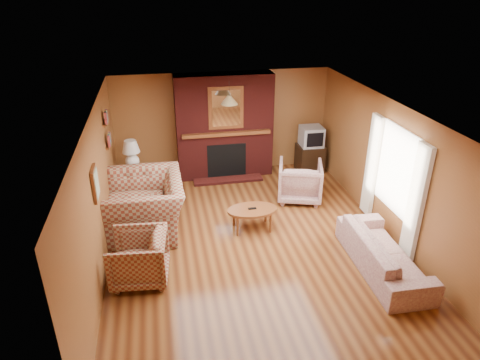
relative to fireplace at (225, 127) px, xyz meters
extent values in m
plane|color=#4D2410|center=(0.00, -2.98, -1.18)|extent=(6.50, 6.50, 0.00)
plane|color=white|center=(0.00, -2.98, 1.22)|extent=(6.50, 6.50, 0.00)
plane|color=brown|center=(0.00, 0.27, 0.02)|extent=(6.50, 0.00, 6.50)
plane|color=brown|center=(0.00, -6.23, 0.02)|extent=(6.50, 0.00, 6.50)
plane|color=brown|center=(-2.50, -2.98, 0.02)|extent=(0.00, 6.50, 6.50)
plane|color=brown|center=(2.50, -2.98, 0.02)|extent=(0.00, 6.50, 6.50)
cube|color=#491210|center=(0.00, 0.02, 0.02)|extent=(2.20, 0.50, 2.40)
cube|color=black|center=(0.00, -0.21, -0.73)|extent=(0.90, 0.06, 0.80)
cube|color=#491210|center=(0.00, -0.38, -1.15)|extent=(1.60, 0.35, 0.06)
cube|color=brown|center=(0.00, -0.25, -0.06)|extent=(2.00, 0.18, 0.08)
cube|color=brown|center=(0.00, -0.22, 0.52)|extent=(0.78, 0.05, 0.95)
cube|color=white|center=(0.00, -0.25, 0.52)|extent=(0.62, 0.02, 0.80)
cube|color=beige|center=(2.44, -3.93, -0.13)|extent=(0.08, 0.35, 2.00)
cube|color=beige|center=(2.44, -2.43, -0.13)|extent=(0.08, 0.35, 2.00)
cube|color=white|center=(2.48, -3.18, 0.12)|extent=(0.03, 1.10, 1.50)
cube|color=brown|center=(-2.47, -1.08, 0.17)|extent=(0.06, 0.55, 0.04)
cube|color=brown|center=(-2.47, -1.08, 0.62)|extent=(0.06, 0.55, 0.04)
cube|color=brown|center=(-2.47, -3.28, 0.37)|extent=(0.04, 0.40, 0.50)
cube|color=beige|center=(-2.44, -3.28, 0.37)|extent=(0.01, 0.32, 0.42)
cylinder|color=black|center=(0.00, -0.68, 1.04)|extent=(0.01, 0.01, 0.35)
cone|color=tan|center=(0.00, -0.68, 0.82)|extent=(0.36, 0.36, 0.18)
imported|color=maroon|center=(-1.85, -2.20, -0.66)|extent=(1.42, 1.62, 1.04)
imported|color=maroon|center=(-1.95, -3.63, -0.78)|extent=(0.95, 0.93, 0.80)
imported|color=#C3B497|center=(1.90, -4.13, -0.88)|extent=(0.87, 2.09, 0.60)
imported|color=#C3B497|center=(1.34, -1.54, -0.77)|extent=(1.11, 1.13, 0.83)
ellipsoid|color=brown|center=(0.09, -2.53, -0.78)|extent=(0.93, 0.58, 0.05)
cube|color=black|center=(0.09, -2.53, -0.75)|extent=(0.15, 0.05, 0.02)
cylinder|color=brown|center=(0.40, -2.35, -0.99)|extent=(0.05, 0.05, 0.38)
cylinder|color=brown|center=(-0.22, -2.35, -0.99)|extent=(0.05, 0.05, 0.38)
cylinder|color=brown|center=(0.40, -2.72, -0.99)|extent=(0.05, 0.05, 0.38)
cylinder|color=brown|center=(-0.22, -2.72, -0.99)|extent=(0.05, 0.05, 0.38)
cube|color=brown|center=(-2.10, -0.53, -0.89)|extent=(0.44, 0.44, 0.59)
sphere|color=white|center=(-2.10, -0.53, -0.45)|extent=(0.30, 0.30, 0.30)
cylinder|color=black|center=(-2.10, -0.53, -0.28)|extent=(0.03, 0.03, 0.09)
cone|color=silver|center=(-2.10, -0.53, -0.11)|extent=(0.37, 0.37, 0.26)
cube|color=black|center=(2.05, -0.18, -0.86)|extent=(0.61, 0.56, 0.65)
cube|color=#9D9FA4|center=(2.05, -0.18, -0.30)|extent=(0.52, 0.50, 0.47)
cube|color=black|center=(2.05, -0.44, -0.30)|extent=(0.39, 0.03, 0.33)
camera|label=1|loc=(-1.47, -9.25, 3.14)|focal=32.00mm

